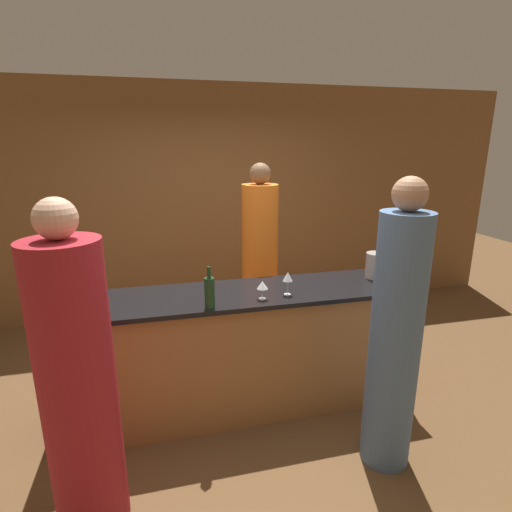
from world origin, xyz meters
TOP-DOWN VIEW (x-y plane):
  - ground_plane at (0.00, 0.00)m, footprint 14.00×14.00m
  - back_wall at (0.00, 2.10)m, footprint 8.00×0.06m
  - bar_counter at (0.00, 0.00)m, footprint 2.76×0.63m
  - bartender at (0.33, 0.75)m, footprint 0.34×0.34m
  - guest_0 at (0.82, -0.79)m, footprint 0.32×0.32m
  - guest_1 at (-1.05, -0.81)m, footprint 0.39×0.39m
  - wine_bottle_0 at (-0.28, -0.26)m, footprint 0.07×0.07m
  - ice_bucket at (1.17, 0.08)m, footprint 0.17×0.17m
  - wine_glass_0 at (0.11, -0.18)m, footprint 0.08×0.08m
  - wine_glass_1 at (-1.27, -0.23)m, footprint 0.07×0.07m
  - wine_glass_2 at (-1.19, -0.10)m, footprint 0.08×0.08m
  - wine_glass_3 at (0.32, -0.14)m, footprint 0.07×0.07m

SIDE VIEW (x-z plane):
  - ground_plane at x=0.00m, z-range 0.00..0.00m
  - bar_counter at x=0.00m, z-range 0.00..1.01m
  - guest_1 at x=-1.05m, z-range -0.07..1.79m
  - guest_0 at x=0.82m, z-range -0.06..1.86m
  - bartender at x=0.33m, z-range -0.06..1.87m
  - wine_glass_0 at x=0.11m, z-range 1.04..1.18m
  - ice_bucket at x=1.17m, z-range 1.00..1.22m
  - wine_bottle_0 at x=-0.28m, z-range 0.97..1.27m
  - wine_glass_1 at x=-1.27m, z-range 1.05..1.21m
  - wine_glass_2 at x=-1.19m, z-range 1.05..1.23m
  - wine_glass_3 at x=0.32m, z-range 1.05..1.23m
  - back_wall at x=0.00m, z-range 0.00..2.80m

